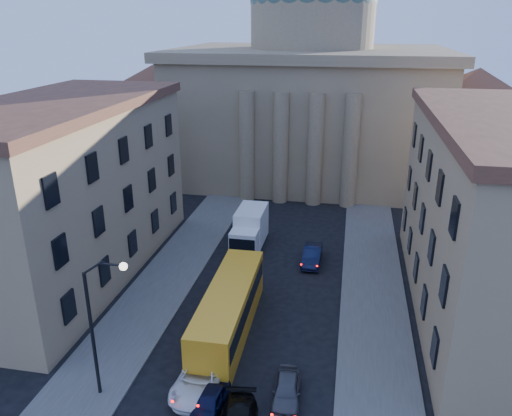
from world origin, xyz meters
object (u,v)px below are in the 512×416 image
Objects in this scene: city_bus at (229,309)px; box_truck at (250,230)px; car_left_near at (210,402)px; street_lamp at (99,318)px.

box_truck reaches higher than city_bus.
car_left_near is 0.30× the size of city_bus.
street_lamp is 9.88m from city_bus.
street_lamp is 7.73m from car_left_near.
city_bus is 1.88× the size of box_truck.
street_lamp is at bearing -174.95° from car_left_near.
city_bus is at bearing 101.96° from car_left_near.
street_lamp reaches higher than car_left_near.
street_lamp is 1.36× the size of box_truck.
city_bus is at bearing 54.37° from street_lamp.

